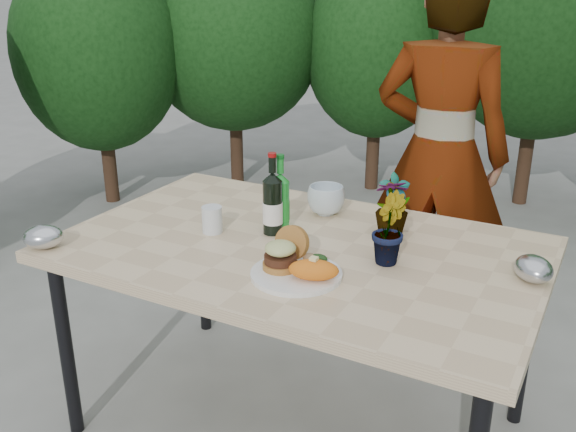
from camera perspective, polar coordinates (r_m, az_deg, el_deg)
The scene contains 18 objects.
ground at distance 2.57m, azimuth 0.89°, elevation -18.02°, with size 80.00×80.00×0.00m, color slate.
patio_table at distance 2.20m, azimuth 0.99°, elevation -3.90°, with size 1.60×1.00×0.75m.
shrub_hedge at distance 3.57m, azimuth 18.78°, elevation 13.10°, with size 6.86×5.23×2.42m.
dinner_plate at distance 1.95m, azimuth 0.74°, elevation -5.19°, with size 0.28×0.28×0.01m, color white.
burger_stack at distance 1.97m, azimuth -0.42°, elevation -3.26°, with size 0.11×0.16×0.11m.
sweet_potato at distance 1.89m, azimuth 2.30°, elevation -4.81°, with size 0.15×0.08×0.06m, color orange.
grilled_veg at distance 2.01m, azimuth 2.41°, elevation -3.75°, with size 0.08×0.05×0.03m.
wine_bottle at distance 2.23m, azimuth -1.38°, elevation 1.05°, with size 0.07×0.07×0.29m.
sparkling_water at distance 2.27m, azimuth -0.68°, elevation 1.22°, with size 0.07×0.07×0.28m.
plastic_cup at distance 2.28m, azimuth -6.76°, elevation -0.31°, with size 0.07×0.07×0.10m, color silver.
seedling_left at distance 2.28m, azimuth 9.45°, elevation 1.11°, with size 0.11×0.08×0.21m, color #246121.
seedling_mid at distance 2.03m, azimuth 8.86°, elevation -1.10°, with size 0.12×0.10×0.23m, color #215A1E.
seedling_right at distance 2.25m, azimuth 9.23°, elevation 0.79°, with size 0.11×0.11×0.20m, color #2E5C1F.
blue_bowl at distance 2.43m, azimuth 3.40°, elevation 1.43°, with size 0.14×0.14×0.11m, color silver.
foil_packet_left at distance 2.29m, azimuth -20.92°, elevation -1.75°, with size 0.13×0.11×0.08m, color silver.
foil_packet_right at distance 2.05m, azimuth 20.98°, elevation -4.40°, with size 0.13×0.11×0.08m, color #B1B3B8.
person at distance 2.99m, azimuth 13.39°, elevation 5.27°, with size 0.61×0.40×1.68m, color #8E5747.
terracotta_pot at distance 4.80m, azimuth -8.64°, elevation 1.96°, with size 0.17×0.17×0.14m.
Camera 1 is at (0.91, -1.78, 1.62)m, focal length 40.00 mm.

